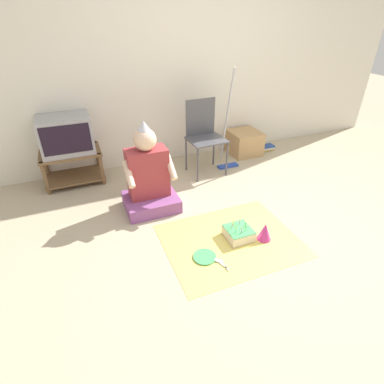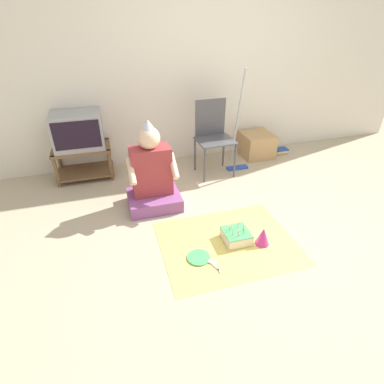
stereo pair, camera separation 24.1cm
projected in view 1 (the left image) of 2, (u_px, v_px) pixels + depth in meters
name	position (u px, v px, depth m)	size (l,w,h in m)	color
ground_plane	(276.00, 238.00, 2.80)	(16.00, 16.00, 0.00)	tan
wall_back	(192.00, 61.00, 3.79)	(6.40, 0.06, 2.55)	silver
tv_stand	(73.00, 164.00, 3.60)	(0.68, 0.44, 0.40)	brown
tv	(66.00, 135.00, 3.41)	(0.57, 0.43, 0.42)	#99999E
folding_chair	(204.00, 132.00, 3.72)	(0.46, 0.41, 0.91)	#4C4C51
cardboard_box_stack	(244.00, 142.00, 4.38)	(0.42, 0.43, 0.33)	tan
dust_mop	(227.00, 139.00, 3.93)	(0.28, 0.28, 1.27)	#2D4CB2
book_pile	(267.00, 148.00, 4.54)	(0.20, 0.15, 0.07)	#A88933
person_seated	(149.00, 179.00, 3.09)	(0.55, 0.46, 0.95)	#8C4C8C
party_cloth	(230.00, 240.00, 2.78)	(1.21, 0.96, 0.01)	#EAD666
birthday_cake	(239.00, 233.00, 2.78)	(0.24, 0.24, 0.17)	#F4E0C6
party_hat_blue	(265.00, 231.00, 2.74)	(0.13, 0.13, 0.17)	#CC338C
paper_plate	(205.00, 257.00, 2.58)	(0.20, 0.20, 0.01)	#4CB266
plastic_spoon_near	(218.00, 261.00, 2.53)	(0.06, 0.14, 0.01)	white
plastic_spoon_far	(222.00, 262.00, 2.52)	(0.04, 0.15, 0.01)	white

